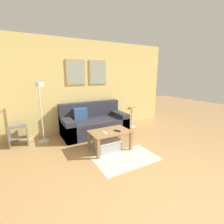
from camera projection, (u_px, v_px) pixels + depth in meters
ground_plane at (199, 224)px, 1.81m from camera, size 16.00×16.00×0.00m
wall_back at (83, 86)px, 4.64m from camera, size 5.60×0.09×2.55m
area_rug at (126, 158)px, 3.22m from camera, size 1.24×0.78×0.01m
couch at (94, 123)px, 4.54m from camera, size 1.77×0.86×0.85m
coffee_table at (110, 135)px, 3.54m from camera, size 0.86×0.56×0.43m
storage_bin at (107, 144)px, 3.60m from camera, size 0.55×0.45×0.23m
floor_lamp at (41, 106)px, 3.72m from camera, size 0.25×0.44×1.47m
side_table at (132, 116)px, 5.06m from camera, size 0.31×0.31×0.60m
book_stack at (132, 108)px, 4.99m from camera, size 0.22×0.17×0.04m
remote_control at (117, 131)px, 3.51m from camera, size 0.11×0.15×0.02m
cell_phone at (105, 133)px, 3.42m from camera, size 0.07×0.14×0.01m
step_stool at (18, 135)px, 3.79m from camera, size 0.39×0.34×0.45m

